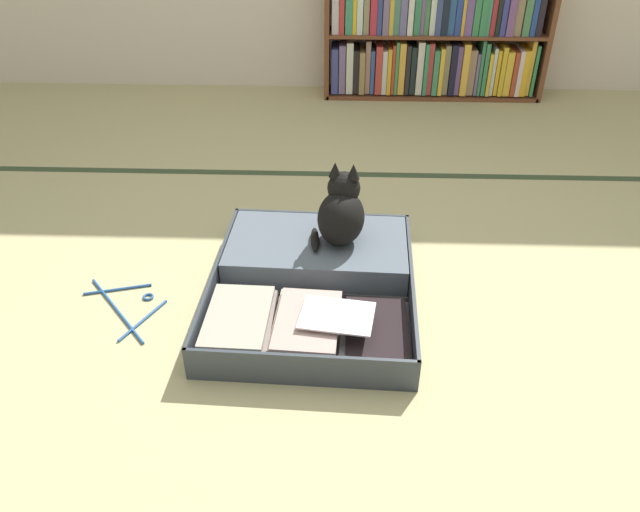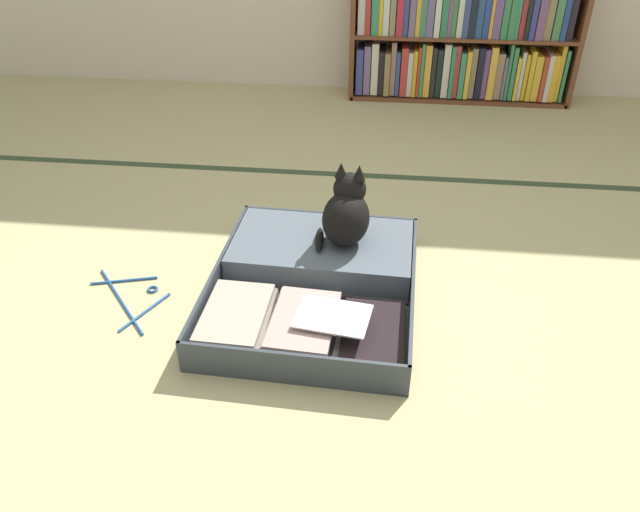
{
  "view_description": "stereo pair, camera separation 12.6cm",
  "coord_description": "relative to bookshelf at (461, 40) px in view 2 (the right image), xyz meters",
  "views": [
    {
      "loc": [
        -0.01,
        -1.71,
        1.39
      ],
      "look_at": [
        -0.08,
        0.01,
        0.22
      ],
      "focal_mm": 34.48,
      "sensor_mm": 36.0,
      "label": 1
    },
    {
      "loc": [
        0.11,
        -1.7,
        1.39
      ],
      "look_at": [
        -0.08,
        0.01,
        0.22
      ],
      "focal_mm": 34.48,
      "sensor_mm": 36.0,
      "label": 2
    }
  ],
  "objects": [
    {
      "name": "black_cat",
      "position": [
        -0.56,
        -1.98,
        -0.13
      ],
      "size": [
        0.22,
        0.24,
        0.31
      ],
      "color": "black",
      "rests_on": "open_suitcase"
    },
    {
      "name": "open_suitcase",
      "position": [
        -0.67,
        -2.14,
        -0.32
      ],
      "size": [
        0.75,
        0.89,
        0.12
      ],
      "color": "#353C44",
      "rests_on": "ground_plane"
    },
    {
      "name": "ground_plane",
      "position": [
        -0.55,
        -2.26,
        -0.37
      ],
      "size": [
        10.0,
        10.0,
        0.0
      ],
      "primitive_type": "plane",
      "color": "tan"
    },
    {
      "name": "bookshelf",
      "position": [
        0.0,
        0.0,
        0.0
      ],
      "size": [
        1.39,
        0.25,
        0.79
      ],
      "color": "brown",
      "rests_on": "ground_plane"
    },
    {
      "name": "clothes_hanger",
      "position": [
        -1.33,
        -2.27,
        -0.37
      ],
      "size": [
        0.32,
        0.35,
        0.01
      ],
      "color": "#275594",
      "rests_on": "ground_plane"
    },
    {
      "name": "tatami_border",
      "position": [
        -0.55,
        -1.18,
        -0.37
      ],
      "size": [
        4.8,
        0.05,
        0.0
      ],
      "color": "#33452C",
      "rests_on": "ground_plane"
    }
  ]
}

